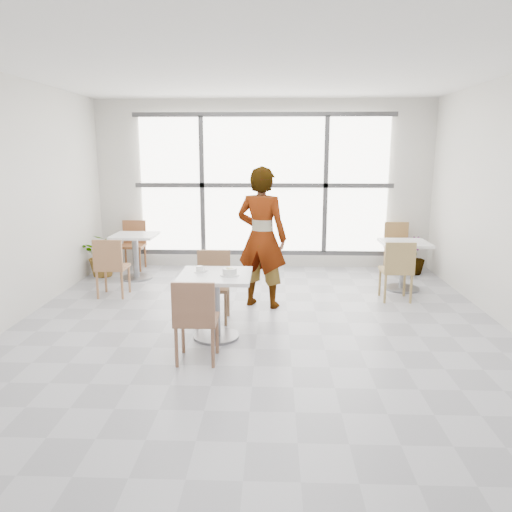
{
  "coord_description": "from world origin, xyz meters",
  "views": [
    {
      "loc": [
        0.19,
        -5.44,
        2.09
      ],
      "look_at": [
        0.0,
        -0.3,
        1.0
      ],
      "focal_mm": 34.65,
      "sensor_mm": 36.0,
      "label": 1
    }
  ],
  "objects_px": {
    "bg_chair_left_far": "(133,241)",
    "plant_right": "(414,256)",
    "main_table": "(216,294)",
    "bg_chair_left_near": "(111,264)",
    "bg_table_left": "(135,250)",
    "bg_chair_right_far": "(397,244)",
    "chair_far": "(213,280)",
    "oatmeal_bowl": "(230,272)",
    "person": "(262,238)",
    "plant_left": "(104,255)",
    "coffee_cup": "(200,269)",
    "chair_near": "(195,316)",
    "bg_chair_right_near": "(398,267)",
    "bg_table_right": "(404,259)"
  },
  "relations": [
    {
      "from": "bg_chair_right_far",
      "to": "oatmeal_bowl",
      "type": "bearing_deg",
      "value": -128.4
    },
    {
      "from": "chair_near",
      "to": "chair_far",
      "type": "xyz_separation_m",
      "value": [
        0.01,
        1.37,
        0.0
      ]
    },
    {
      "from": "chair_far",
      "to": "bg_chair_left_far",
      "type": "distance_m",
      "value": 3.23
    },
    {
      "from": "bg_chair_left_far",
      "to": "plant_right",
      "type": "distance_m",
      "value": 4.98
    },
    {
      "from": "bg_table_left",
      "to": "plant_right",
      "type": "xyz_separation_m",
      "value": [
        4.74,
        0.49,
        -0.16
      ]
    },
    {
      "from": "bg_chair_left_far",
      "to": "plant_right",
      "type": "height_order",
      "value": "bg_chair_left_far"
    },
    {
      "from": "chair_far",
      "to": "bg_chair_left_near",
      "type": "relative_size",
      "value": 1.0
    },
    {
      "from": "oatmeal_bowl",
      "to": "main_table",
      "type": "bearing_deg",
      "value": 163.05
    },
    {
      "from": "bg_table_left",
      "to": "plant_left",
      "type": "distance_m",
      "value": 0.62
    },
    {
      "from": "bg_chair_left_far",
      "to": "plant_right",
      "type": "bearing_deg",
      "value": -2.72
    },
    {
      "from": "bg_table_right",
      "to": "plant_left",
      "type": "height_order",
      "value": "bg_table_right"
    },
    {
      "from": "plant_left",
      "to": "chair_near",
      "type": "bearing_deg",
      "value": -58.7
    },
    {
      "from": "plant_left",
      "to": "plant_right",
      "type": "relative_size",
      "value": 1.15
    },
    {
      "from": "bg_table_left",
      "to": "plant_left",
      "type": "xyz_separation_m",
      "value": [
        -0.59,
        0.15,
        -0.12
      ]
    },
    {
      "from": "chair_near",
      "to": "bg_chair_right_far",
      "type": "relative_size",
      "value": 1.0
    },
    {
      "from": "chair_far",
      "to": "person",
      "type": "bearing_deg",
      "value": 42.87
    },
    {
      "from": "bg_table_left",
      "to": "plant_right",
      "type": "relative_size",
      "value": 1.16
    },
    {
      "from": "oatmeal_bowl",
      "to": "person",
      "type": "height_order",
      "value": "person"
    },
    {
      "from": "bg_chair_left_far",
      "to": "bg_chair_right_near",
      "type": "height_order",
      "value": "same"
    },
    {
      "from": "oatmeal_bowl",
      "to": "coffee_cup",
      "type": "relative_size",
      "value": 1.32
    },
    {
      "from": "chair_near",
      "to": "plant_left",
      "type": "relative_size",
      "value": 1.18
    },
    {
      "from": "bg_chair_right_far",
      "to": "main_table",
      "type": "bearing_deg",
      "value": -130.53
    },
    {
      "from": "oatmeal_bowl",
      "to": "bg_table_left",
      "type": "bearing_deg",
      "value": 124.07
    },
    {
      "from": "coffee_cup",
      "to": "bg_chair_left_far",
      "type": "relative_size",
      "value": 0.18
    },
    {
      "from": "main_table",
      "to": "bg_chair_left_near",
      "type": "height_order",
      "value": "bg_chair_left_near"
    },
    {
      "from": "person",
      "to": "bg_chair_left_near",
      "type": "xyz_separation_m",
      "value": [
        -2.2,
        0.32,
        -0.45
      ]
    },
    {
      "from": "coffee_cup",
      "to": "bg_table_left",
      "type": "distance_m",
      "value": 2.94
    },
    {
      "from": "coffee_cup",
      "to": "bg_chair_right_near",
      "type": "height_order",
      "value": "bg_chair_right_near"
    },
    {
      "from": "chair_near",
      "to": "bg_chair_left_near",
      "type": "distance_m",
      "value": 2.76
    },
    {
      "from": "person",
      "to": "bg_table_right",
      "type": "height_order",
      "value": "person"
    },
    {
      "from": "bg_chair_left_near",
      "to": "plant_right",
      "type": "xyz_separation_m",
      "value": [
        4.79,
        1.58,
        -0.18
      ]
    },
    {
      "from": "bg_table_right",
      "to": "bg_chair_left_far",
      "type": "relative_size",
      "value": 0.86
    },
    {
      "from": "bg_table_left",
      "to": "bg_chair_left_near",
      "type": "xyz_separation_m",
      "value": [
        -0.06,
        -1.09,
        0.01
      ]
    },
    {
      "from": "bg_table_left",
      "to": "chair_near",
      "type": "bearing_deg",
      "value": -65.37
    },
    {
      "from": "chair_far",
      "to": "coffee_cup",
      "type": "bearing_deg",
      "value": -97.57
    },
    {
      "from": "bg_table_right",
      "to": "plant_right",
      "type": "distance_m",
      "value": 1.11
    },
    {
      "from": "plant_right",
      "to": "bg_chair_right_near",
      "type": "bearing_deg",
      "value": -112.96
    },
    {
      "from": "main_table",
      "to": "plant_left",
      "type": "height_order",
      "value": "main_table"
    },
    {
      "from": "bg_chair_left_near",
      "to": "bg_chair_right_far",
      "type": "distance_m",
      "value": 4.86
    },
    {
      "from": "bg_chair_right_far",
      "to": "bg_chair_left_far",
      "type": "bearing_deg",
      "value": 179.35
    },
    {
      "from": "bg_table_right",
      "to": "bg_chair_left_near",
      "type": "relative_size",
      "value": 0.86
    },
    {
      "from": "coffee_cup",
      "to": "plant_right",
      "type": "distance_m",
      "value": 4.48
    },
    {
      "from": "bg_chair_right_far",
      "to": "plant_left",
      "type": "bearing_deg",
      "value": -174.08
    },
    {
      "from": "coffee_cup",
      "to": "bg_chair_left_far",
      "type": "distance_m",
      "value": 3.69
    },
    {
      "from": "bg_table_right",
      "to": "plant_left",
      "type": "distance_m",
      "value": 4.93
    },
    {
      "from": "coffee_cup",
      "to": "bg_table_right",
      "type": "height_order",
      "value": "coffee_cup"
    },
    {
      "from": "chair_far",
      "to": "bg_chair_left_near",
      "type": "bearing_deg",
      "value": 151.13
    },
    {
      "from": "chair_near",
      "to": "bg_table_right",
      "type": "xyz_separation_m",
      "value": [
        2.76,
        2.82,
        -0.01
      ]
    },
    {
      "from": "bg_chair_left_near",
      "to": "bg_chair_left_far",
      "type": "relative_size",
      "value": 1.0
    },
    {
      "from": "main_table",
      "to": "bg_chair_left_near",
      "type": "relative_size",
      "value": 0.92
    }
  ]
}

